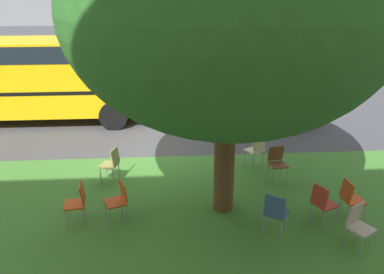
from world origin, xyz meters
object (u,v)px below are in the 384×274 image
chair_8 (118,198)px  chair_6 (277,161)px  chair_0 (276,211)px  chair_1 (323,201)px  chair_2 (351,197)px  chair_7 (256,149)px  chair_4 (78,201)px  street_tree (229,13)px  chair_3 (112,162)px  school_bus (0,73)px  chair_5 (359,224)px  parked_car (263,100)px

chair_8 → chair_6: bearing=-157.2°
chair_0 → chair_1: (-1.05, -0.28, 0.00)m
chair_8 → chair_2: bearing=176.5°
chair_0 → chair_7: same height
chair_1 → chair_8: 4.18m
chair_1 → chair_4: (4.98, -0.38, 0.00)m
chair_0 → chair_4: same height
chair_7 → street_tree: bearing=60.2°
chair_3 → chair_6: bearing=177.3°
chair_2 → school_bus: school_bus is taller
chair_2 → chair_7: (1.39, -2.68, 0.00)m
chair_0 → chair_8: 3.19m
chair_2 → chair_3: (5.17, -2.07, 0.00)m
chair_3 → chair_4: size_ratio=1.00×
chair_2 → chair_4: same height
street_tree → chair_4: street_tree is taller
chair_5 → parked_car: 7.29m
chair_7 → school_bus: size_ratio=0.08×
school_bus → chair_3: bearing=130.7°
chair_1 → chair_3: same height
chair_4 → chair_6: size_ratio=1.00×
chair_3 → chair_7: size_ratio=1.00×
chair_3 → chair_4: 1.88m
chair_2 → chair_6: 2.14m
parked_car → chair_1: bearing=87.2°
chair_8 → school_bus: school_bus is taller
chair_6 → school_bus: size_ratio=0.08×
chair_2 → chair_7: bearing=-62.7°
chair_5 → parked_car: (0.04, -7.28, 0.32)m
chair_4 → parked_car: size_ratio=0.24×
chair_2 → chair_3: bearing=-21.8°
chair_0 → chair_7: bearing=-95.8°
chair_2 → chair_3: same height
chair_2 → chair_4: (5.63, -0.25, 0.00)m
chair_6 → chair_7: 0.88m
chair_8 → parked_car: size_ratio=0.24×
chair_4 → parked_car: parked_car is taller
chair_0 → chair_3: (3.47, -2.49, 0.00)m
chair_2 → chair_6: size_ratio=1.00×
chair_1 → parked_car: (-0.32, -6.47, 0.32)m
chair_5 → chair_6: size_ratio=1.00×
chair_2 → chair_5: size_ratio=1.00×
chair_0 → chair_2: 1.75m
chair_5 → chair_8: bearing=-15.3°
chair_3 → parked_car: size_ratio=0.24×
chair_3 → chair_4: (0.46, 1.82, 0.00)m
chair_2 → chair_5: (0.29, 0.94, 0.00)m
street_tree → chair_0: (-0.88, 1.02, -3.63)m
chair_1 → chair_3: bearing=-26.0°
chair_1 → chair_8: (4.16, -0.42, 0.00)m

